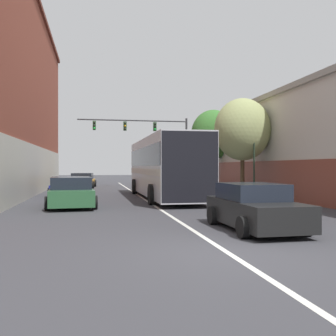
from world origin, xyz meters
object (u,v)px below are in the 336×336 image
Objects in this scene: parked_car_left_near at (83,181)px; street_tree_far at (213,134)px; traffic_signal_gantry at (150,134)px; street_lamp at (254,159)px; parked_car_left_far at (71,193)px; parked_car_left_mid at (67,187)px; street_tree_near at (242,130)px; hatchback_foreground at (254,208)px; bus at (164,165)px.

parked_car_left_near is 12.08m from street_tree_far.
street_lamp is (4.01, -14.14, -2.48)m from traffic_signal_gantry.
parked_car_left_far is 10.52m from street_lamp.
street_tree_far is at bearing -63.39° from parked_car_left_mid.
parked_car_left_near is at bearing -3.89° from parked_car_left_mid.
street_tree_near is at bearing -73.48° from traffic_signal_gantry.
parked_car_left_mid is 13.28m from street_tree_far.
street_tree_far reaches higher than hatchback_foreground.
traffic_signal_gantry is (6.03, 16.84, 4.11)m from parked_car_left_far.
parked_car_left_far is (-0.07, -16.84, 0.04)m from parked_car_left_near.
bus is 1.91× the size of street_tree_far.
hatchback_foreground is 21.30m from street_tree_far.
street_tree_far is (5.66, 8.55, 2.57)m from bus.
street_tree_far is at bearing -107.20° from parked_car_left_near.
parked_car_left_far is 0.71× the size of street_tree_far.
street_tree_far reaches higher than street_lamp.
street_lamp is at bearing -140.73° from parked_car_left_near.
bus is 5.24m from street_tree_near.
traffic_signal_gantry is at bearing -1.87° from hatchback_foreground.
bus is 6.57m from parked_car_left_mid.
street_lamp is 0.65× the size of street_tree_far.
parked_car_left_mid is 0.98× the size of parked_car_left_far.
bus is at bearing -116.83° from parked_car_left_mid.
parked_car_left_mid is (-5.72, 2.94, -1.34)m from bus.
bus is 3.08× the size of hatchback_foreground.
parked_car_left_far reaches higher than parked_car_left_mid.
parked_car_left_near is 0.75× the size of street_tree_near.
traffic_signal_gantry is (6.69, 9.76, 4.18)m from parked_car_left_mid.
street_tree_near is 8.75m from street_tree_far.
street_tree_near reaches higher than parked_car_left_mid.
bus is at bearing -54.77° from parked_car_left_far.
traffic_signal_gantry reaches higher than street_lamp.
street_tree_near is 0.91× the size of street_tree_far.
street_tree_far is at bearing 86.08° from street_lamp.
parked_car_left_mid is at bearing -124.43° from traffic_signal_gantry.
parked_car_left_mid is 0.69× the size of street_tree_far.
street_tree_far is (10.65, -4.15, 3.89)m from parked_car_left_near.
bus is 10.57m from street_tree_far.
street_lamp reaches higher than bus.
parked_car_left_far is (-5.64, 7.63, 0.01)m from hatchback_foreground.
parked_car_left_far is at bearing -157.91° from street_tree_near.
parked_car_left_far is at bearing 35.51° from hatchback_foreground.
traffic_signal_gantry reaches higher than hatchback_foreground.
street_tree_near is at bearing -71.91° from parked_car_left_far.
parked_car_left_near is 16.51m from street_tree_near.
parked_car_left_far is 0.78× the size of street_tree_near.
street_tree_near is (-0.20, 1.29, 1.79)m from street_lamp.
hatchback_foreground is 9.49m from parked_car_left_far.
traffic_signal_gantry reaches higher than bus.
parked_car_left_near is at bearing 21.20° from bus.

